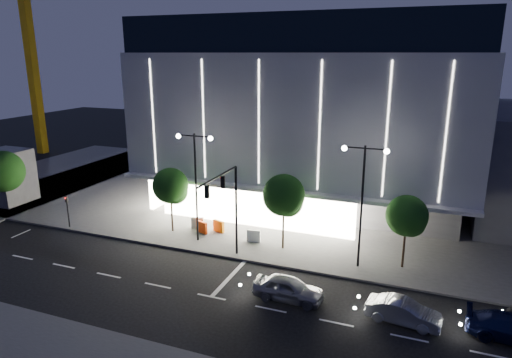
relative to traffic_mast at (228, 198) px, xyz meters
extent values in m
plane|color=black|center=(-1.00, -3.34, -5.03)|extent=(160.00, 160.00, 0.00)
cube|color=#474747|center=(4.00, 20.66, -4.95)|extent=(70.00, 40.00, 0.15)
cube|color=#4C4C51|center=(2.00, 20.66, -3.03)|extent=(28.00, 21.00, 4.00)
cube|color=#A2A2A7|center=(2.00, 18.66, 4.47)|extent=(30.00, 25.00, 11.00)
cube|color=black|center=(2.00, 18.66, 11.47)|extent=(29.40, 24.50, 3.00)
cube|color=white|center=(-1.00, 7.36, -3.03)|extent=(18.00, 0.40, 3.60)
cube|color=white|center=(-11.80, 12.66, -3.03)|extent=(0.40, 10.00, 3.60)
cube|color=#A2A2A7|center=(2.00, 6.36, -0.93)|extent=(30.00, 2.00, 0.30)
cube|color=white|center=(2.00, 6.14, 4.47)|extent=(24.00, 0.06, 10.00)
cylinder|color=black|center=(0.00, 1.46, -1.53)|extent=(0.18, 0.18, 7.00)
cylinder|color=black|center=(0.00, -1.44, 1.97)|extent=(0.14, 5.80, 0.14)
cube|color=black|center=(0.00, -0.74, 1.37)|extent=(0.28, 0.18, 0.85)
cube|color=black|center=(0.00, -3.14, 1.37)|extent=(0.28, 0.18, 0.85)
sphere|color=#FF0C0C|center=(-0.12, -0.74, 1.67)|extent=(0.14, 0.14, 0.14)
cylinder|color=black|center=(-4.00, 2.66, -0.53)|extent=(0.16, 0.16, 9.00)
cylinder|color=black|center=(-4.70, 2.66, 3.77)|extent=(1.40, 0.10, 0.10)
cylinder|color=black|center=(-3.30, 2.66, 3.77)|extent=(1.40, 0.10, 0.10)
sphere|color=white|center=(-5.40, 2.66, 3.67)|extent=(0.36, 0.36, 0.36)
sphere|color=white|center=(-2.60, 2.66, 3.67)|extent=(0.36, 0.36, 0.36)
cylinder|color=black|center=(9.00, 2.66, -0.53)|extent=(0.16, 0.16, 9.00)
cylinder|color=black|center=(8.30, 2.66, 3.77)|extent=(1.40, 0.10, 0.10)
cylinder|color=black|center=(9.70, 2.66, 3.77)|extent=(1.40, 0.10, 0.10)
sphere|color=white|center=(7.60, 2.66, 3.67)|extent=(0.36, 0.36, 0.36)
sphere|color=white|center=(10.40, 2.66, 3.67)|extent=(0.36, 0.36, 0.36)
cylinder|color=black|center=(-16.00, 1.16, -3.53)|extent=(0.12, 0.12, 3.00)
cube|color=black|center=(-16.00, 1.16, -2.33)|extent=(0.22, 0.16, 0.55)
sphere|color=#FF0C0C|center=(-16.00, 1.05, -2.18)|extent=(0.10, 0.10, 0.10)
cube|color=gold|center=(-43.00, 24.66, 8.97)|extent=(1.20, 1.20, 28.00)
cylinder|color=black|center=(-7.00, 3.66, -3.14)|extent=(0.16, 0.16, 3.78)
sphere|color=#1A3C10|center=(-7.00, 3.66, -0.82)|extent=(3.02, 3.02, 3.02)
sphere|color=#1A3C10|center=(-6.70, 3.86, -1.36)|extent=(2.16, 2.16, 2.16)
sphere|color=#1A3C10|center=(-7.25, 3.51, -1.14)|extent=(1.94, 1.94, 1.94)
cylinder|color=black|center=(3.00, 3.66, -3.00)|extent=(0.16, 0.16, 4.06)
sphere|color=#1A3C10|center=(3.00, 3.66, -0.50)|extent=(3.25, 3.25, 3.25)
sphere|color=#1A3C10|center=(3.30, 3.86, -1.08)|extent=(2.32, 2.32, 2.32)
sphere|color=#1A3C10|center=(2.75, 3.51, -0.85)|extent=(2.09, 2.09, 2.09)
cylinder|color=black|center=(12.00, 3.66, -3.21)|extent=(0.16, 0.16, 3.64)
sphere|color=#1A3C10|center=(12.00, 3.66, -0.97)|extent=(2.91, 2.91, 2.91)
sphere|color=#1A3C10|center=(12.30, 3.86, -1.49)|extent=(2.08, 2.08, 2.08)
sphere|color=#1A3C10|center=(11.75, 3.51, -1.28)|extent=(1.87, 1.87, 1.87)
imported|color=#919398|center=(5.64, -3.36, -4.26)|extent=(4.54, 1.90, 1.54)
imported|color=#B6B9BF|center=(12.54, -3.41, -4.34)|extent=(4.34, 1.96, 1.38)
cube|color=#FF450E|center=(-4.44, 4.19, -4.38)|extent=(1.12, 0.59, 1.00)
cube|color=silver|center=(-5.27, 4.97, -4.38)|extent=(1.13, 0.52, 1.00)
cube|color=#D06C0B|center=(-3.20, 4.93, -4.38)|extent=(1.12, 0.59, 1.00)
cube|color=white|center=(0.39, 4.00, -4.38)|extent=(1.13, 0.43, 1.00)
camera|label=1|loc=(13.06, -27.98, 9.94)|focal=32.00mm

